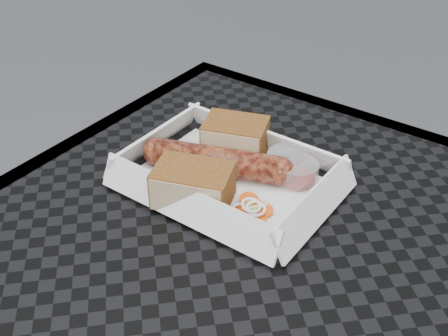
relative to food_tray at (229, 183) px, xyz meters
name	(u,v)px	position (x,y,z in m)	size (l,w,h in m)	color
food_tray	(229,183)	(0.00, 0.00, 0.00)	(0.22, 0.15, 0.00)	white
bratwurst	(217,161)	(-0.02, 0.01, 0.02)	(0.18, 0.09, 0.04)	brown
bread_near	(235,139)	(-0.03, 0.05, 0.03)	(0.08, 0.06, 0.05)	brown
bread_far	(193,185)	(-0.01, -0.05, 0.02)	(0.09, 0.06, 0.04)	brown
veg_garnish	(250,212)	(0.05, -0.03, 0.00)	(0.03, 0.03, 0.00)	#F34E0A
napkin	(232,168)	(-0.02, 0.03, 0.00)	(0.12, 0.12, 0.00)	white
condiment_cup_sauce	(297,174)	(0.07, 0.05, 0.01)	(0.05, 0.05, 0.03)	maroon
condiment_cup_empty	(287,164)	(0.05, 0.06, 0.01)	(0.05, 0.05, 0.03)	silver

